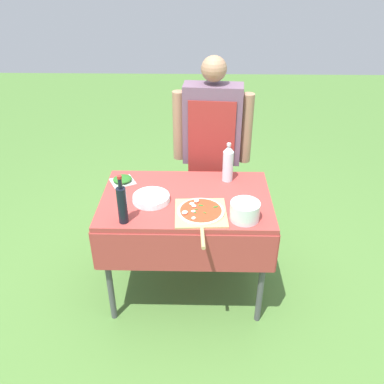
{
  "coord_description": "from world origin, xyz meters",
  "views": [
    {
      "loc": [
        0.09,
        -2.26,
        2.23
      ],
      "look_at": [
        0.04,
        0.0,
        0.85
      ],
      "focal_mm": 38.0,
      "sensor_mm": 36.0,
      "label": 1
    }
  ],
  "objects": [
    {
      "name": "herb_container",
      "position": [
        -0.45,
        0.19,
        0.83
      ],
      "size": [
        0.21,
        0.2,
        0.04
      ],
      "rotation": [
        0.0,
        0.0,
        0.48
      ],
      "color": "silver",
      "rests_on": "prep_table"
    },
    {
      "name": "prep_table",
      "position": [
        0.0,
        0.0,
        0.71
      ],
      "size": [
        1.13,
        0.73,
        0.81
      ],
      "color": "#A83D38",
      "rests_on": "ground"
    },
    {
      "name": "plate_stack",
      "position": [
        -0.22,
        -0.05,
        0.83
      ],
      "size": [
        0.24,
        0.24,
        0.04
      ],
      "color": "white",
      "rests_on": "prep_table"
    },
    {
      "name": "mixing_tub",
      "position": [
        0.36,
        -0.24,
        0.87
      ],
      "size": [
        0.18,
        0.18,
        0.11
      ],
      "primitive_type": "cylinder",
      "color": "silver",
      "rests_on": "prep_table"
    },
    {
      "name": "person_cook",
      "position": [
        0.18,
        0.58,
        0.94
      ],
      "size": [
        0.59,
        0.22,
        1.59
      ],
      "rotation": [
        0.0,
        0.0,
        3.06
      ],
      "color": "#333D56",
      "rests_on": "ground"
    },
    {
      "name": "pizza_on_peel",
      "position": [
        0.1,
        -0.2,
        0.82
      ],
      "size": [
        0.33,
        0.51,
        0.05
      ],
      "rotation": [
        0.0,
        0.0,
        0.05
      ],
      "color": "tan",
      "rests_on": "prep_table"
    },
    {
      "name": "ground_plane",
      "position": [
        0.0,
        0.0,
        0.0
      ],
      "size": [
        12.0,
        12.0,
        0.0
      ],
      "primitive_type": "plane",
      "color": "#517F38"
    },
    {
      "name": "water_bottle",
      "position": [
        0.28,
        0.24,
        0.94
      ],
      "size": [
        0.07,
        0.07,
        0.28
      ],
      "color": "silver",
      "rests_on": "prep_table"
    },
    {
      "name": "oil_bottle",
      "position": [
        -0.36,
        -0.29,
        0.93
      ],
      "size": [
        0.06,
        0.06,
        0.31
      ],
      "color": "black",
      "rests_on": "prep_table"
    }
  ]
}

